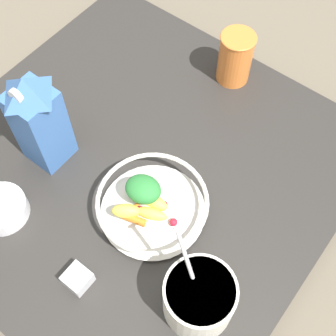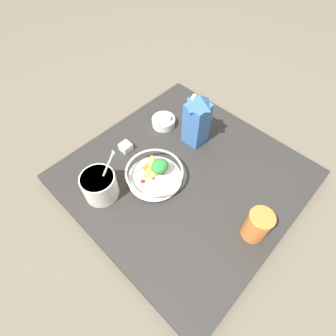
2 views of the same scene
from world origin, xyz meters
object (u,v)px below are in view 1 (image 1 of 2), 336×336
milk_carton (38,119)px  spice_jar (78,279)px  yogurt_tub (199,297)px  drinking_cup (235,57)px  fruit_bowl (151,204)px  garlic_bowl (1,207)px

milk_carton → spice_jar: 0.35m
yogurt_tub → drinking_cup: 0.61m
yogurt_tub → drinking_cup: bearing=117.4°
fruit_bowl → milk_carton: (-0.29, -0.02, 0.09)m
fruit_bowl → yogurt_tub: bearing=-27.5°
milk_carton → yogurt_tub: size_ratio=1.16×
fruit_bowl → garlic_bowl: size_ratio=2.12×
fruit_bowl → drinking_cup: bearing=100.3°
fruit_bowl → spice_jar: fruit_bowl is taller
milk_carton → drinking_cup: milk_carton is taller
milk_carton → spice_jar: bearing=-35.1°
garlic_bowl → milk_carton: bearing=99.7°
spice_jar → yogurt_tub: bearing=26.3°
spice_jar → garlic_bowl: size_ratio=0.43×
spice_jar → milk_carton: bearing=144.9°
drinking_cup → garlic_bowl: (-0.18, -0.64, -0.05)m
milk_carton → garlic_bowl: (0.03, -0.18, -0.11)m
spice_jar → fruit_bowl: bearing=84.7°
yogurt_tub → spice_jar: (-0.22, -0.11, -0.05)m
fruit_bowl → yogurt_tub: (0.20, -0.10, 0.02)m
garlic_bowl → fruit_bowl: bearing=37.8°
milk_carton → drinking_cup: size_ratio=1.86×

